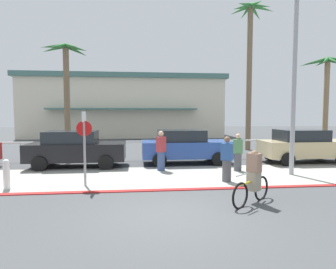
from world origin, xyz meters
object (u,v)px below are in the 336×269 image
pedestrian_1 (161,152)px  pedestrian_2 (238,154)px  palm_tree_3 (326,78)px  car_blue_2 (185,146)px  stop_sign_bike_lane (84,137)px  cyclist_yellow_0 (253,178)px  car_tan_3 (304,146)px  streetlight_curb (298,67)px  bollard_0 (6,174)px  car_black_1 (76,149)px  palm_tree_2 (250,43)px  pedestrian_0 (227,161)px  palm_tree_1 (66,71)px

pedestrian_1 → pedestrian_2: (3.29, -0.42, -0.06)m
palm_tree_3 → pedestrian_1: 14.82m
car_blue_2 → pedestrian_2: 2.92m
stop_sign_bike_lane → car_blue_2: stop_sign_bike_lane is taller
cyclist_yellow_0 → car_tan_3: bearing=49.3°
streetlight_curb → car_tan_3: size_ratio=1.70×
bollard_0 → palm_tree_3: bearing=28.2°
cyclist_yellow_0 → bollard_0: bearing=163.4°
streetlight_curb → pedestrian_1: (-5.21, 1.60, -3.47)m
streetlight_curb → car_black_1: size_ratio=1.70×
palm_tree_2 → car_blue_2: bearing=-136.8°
bollard_0 → car_black_1: 4.10m
stop_sign_bike_lane → car_tan_3: bearing=19.8°
pedestrian_0 → stop_sign_bike_lane: bearing=-179.1°
streetlight_curb → palm_tree_3: bearing=49.9°
palm_tree_3 → pedestrian_2: palm_tree_3 is taller
stop_sign_bike_lane → streetlight_curb: size_ratio=0.34×
bollard_0 → palm_tree_2: palm_tree_2 is taller
cyclist_yellow_0 → pedestrian_2: (1.13, 4.31, 0.06)m
palm_tree_3 → cyclist_yellow_0: 16.12m
car_tan_3 → palm_tree_3: bearing=48.3°
cyclist_yellow_0 → pedestrian_0: (0.05, 2.47, 0.07)m
palm_tree_2 → palm_tree_3: bearing=2.8°
stop_sign_bike_lane → pedestrian_0: bearing=0.9°
stop_sign_bike_lane → cyclist_yellow_0: (4.96, -2.39, -0.98)m
car_blue_2 → car_tan_3: bearing=-4.0°
pedestrian_1 → car_tan_3: bearing=10.2°
streetlight_curb → pedestrian_2: (-1.91, 1.18, -3.53)m
stop_sign_bike_lane → car_blue_2: 5.88m
bollard_0 → car_blue_2: car_blue_2 is taller
cyclist_yellow_0 → pedestrian_0: size_ratio=0.90×
car_black_1 → car_tan_3: same height
stop_sign_bike_lane → car_black_1: (-1.08, 3.67, -0.81)m
car_tan_3 → pedestrian_2: bearing=-156.8°
cyclist_yellow_0 → pedestrian_2: pedestrian_2 is taller
streetlight_curb → pedestrian_0: size_ratio=4.50×
streetlight_curb → palm_tree_2: palm_tree_2 is taller
bollard_0 → cyclist_yellow_0: size_ratio=0.67×
stop_sign_bike_lane → cyclist_yellow_0: 5.59m
bollard_0 → palm_tree_1: (-0.18, 8.74, 4.65)m
car_tan_3 → pedestrian_1: size_ratio=2.52×
cyclist_yellow_0 → pedestrian_2: size_ratio=0.92×
bollard_0 → streetlight_curb: size_ratio=0.13×
streetlight_curb → cyclist_yellow_0: bearing=-134.2°
palm_tree_1 → cyclist_yellow_0: bearing=-55.2°
streetlight_curb → pedestrian_1: bearing=162.9°
stop_sign_bike_lane → car_tan_3: size_ratio=0.58×
palm_tree_2 → car_black_1: palm_tree_2 is taller
bollard_0 → cyclist_yellow_0: bearing=-16.6°
palm_tree_2 → palm_tree_3: size_ratio=1.52×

